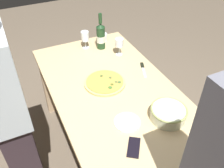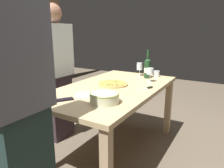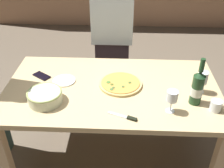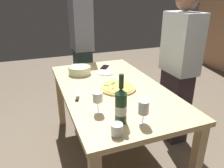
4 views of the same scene
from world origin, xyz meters
TOP-DOWN VIEW (x-y plane):
  - ground_plane at (0.00, 0.00)m, footprint 8.00×8.00m
  - dining_table at (0.00, 0.00)m, footprint 1.60×0.90m
  - pizza at (0.06, 0.03)m, footprint 0.32×0.32m
  - serving_bowl at (-0.45, -0.20)m, footprint 0.24×0.24m
  - wine_bottle at (0.58, -0.16)m, footprint 0.08×0.08m
  - wine_glass_near_pizza at (0.64, -0.03)m, footprint 0.07×0.07m
  - wine_glass_by_bottle at (0.40, -0.26)m, footprint 0.07×0.07m
  - cup_amber at (0.70, -0.23)m, footprint 0.08×0.08m
  - side_plate at (-0.37, 0.07)m, footprint 0.17×0.17m
  - cell_phone at (-0.57, 0.13)m, footprint 0.16×0.14m
  - pizza_knife at (0.11, -0.34)m, footprint 0.19×0.10m
  - person_host at (-0.03, 0.75)m, footprint 0.38×0.24m
  - person_guest_left at (-1.09, -0.01)m, footprint 0.38×0.24m

SIDE VIEW (x-z plane):
  - ground_plane at x=0.00m, z-range 0.00..0.00m
  - dining_table at x=0.00m, z-range 0.28..1.03m
  - side_plate at x=-0.37m, z-range 0.75..0.76m
  - cell_phone at x=-0.57m, z-range 0.75..0.76m
  - pizza_knife at x=0.11m, z-range 0.75..0.76m
  - pizza at x=0.06m, z-range 0.75..0.78m
  - cup_amber at x=0.70m, z-range 0.75..0.83m
  - serving_bowl at x=-0.45m, z-range 0.75..0.84m
  - person_host at x=-0.03m, z-range 0.01..1.62m
  - wine_glass_by_bottle at x=0.40m, z-range 0.79..0.94m
  - wine_glass_near_pizza at x=0.64m, z-range 0.78..0.95m
  - wine_bottle at x=0.58m, z-range 0.71..1.05m
  - person_guest_left at x=-1.09m, z-range 0.03..1.78m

